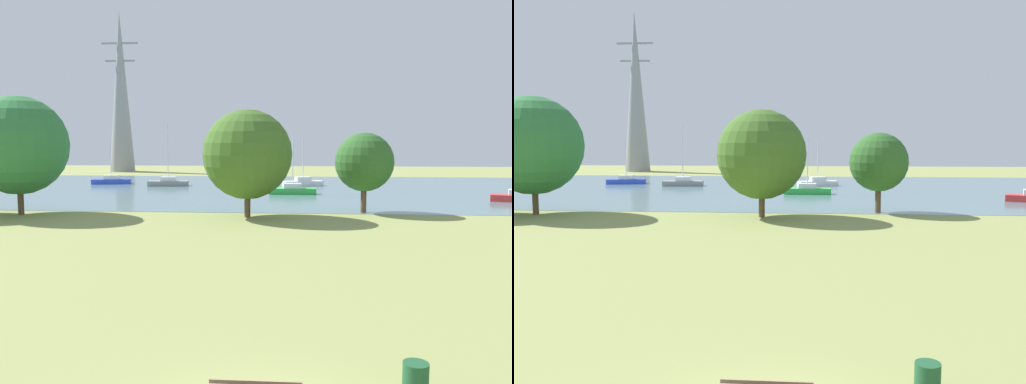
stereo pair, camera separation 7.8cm
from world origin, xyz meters
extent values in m
plane|color=#8C9351|center=(0.00, 22.00, 0.00)|extent=(160.00, 160.00, 0.00)
cylinder|color=#1E512D|center=(3.36, 1.59, 0.40)|extent=(0.56, 0.56, 0.80)
cube|color=slate|center=(0.00, 50.00, 0.01)|extent=(140.00, 40.00, 0.02)
cube|color=gray|center=(-14.67, 52.65, 0.32)|extent=(4.90, 1.88, 0.60)
cube|color=white|center=(-14.67, 52.65, 0.87)|extent=(1.88, 1.24, 0.50)
cylinder|color=silver|center=(-14.67, 52.65, 4.09)|extent=(0.10, 0.10, 6.94)
cube|color=white|center=(1.59, 53.83, 0.32)|extent=(5.03, 2.98, 0.60)
cube|color=white|center=(1.59, 53.83, 0.87)|extent=(2.06, 1.63, 0.50)
cylinder|color=silver|center=(1.59, 53.83, 3.19)|extent=(0.10, 0.10, 5.14)
cube|color=blue|center=(-22.57, 55.04, 0.32)|extent=(5.01, 2.48, 0.60)
cube|color=white|center=(-22.57, 55.04, 0.87)|extent=(1.99, 1.45, 0.50)
cylinder|color=silver|center=(-22.57, 55.04, 3.01)|extent=(0.10, 0.10, 4.77)
cube|color=green|center=(0.42, 44.23, 0.32)|extent=(4.82, 1.58, 0.60)
cube|color=white|center=(0.42, 44.23, 0.87)|extent=(1.82, 1.13, 0.50)
cylinder|color=silver|center=(0.42, 44.23, 3.34)|extent=(0.10, 0.10, 5.43)
cylinder|color=brown|center=(-19.79, 27.96, 1.30)|extent=(0.44, 0.44, 2.61)
sphere|color=#2E7139|center=(-19.79, 27.96, 5.17)|extent=(7.32, 7.32, 7.32)
cylinder|color=brown|center=(-2.73, 27.87, 1.14)|extent=(0.44, 0.44, 2.29)
sphere|color=#3E6625|center=(-2.73, 27.87, 4.54)|extent=(6.44, 6.44, 6.44)
cylinder|color=brown|center=(5.94, 30.92, 1.16)|extent=(0.44, 0.44, 2.32)
sphere|color=#2E5E26|center=(5.94, 30.92, 3.89)|extent=(4.49, 4.49, 4.49)
cone|color=gray|center=(-29.93, 81.29, 13.90)|extent=(4.40, 4.40, 27.80)
cube|color=gray|center=(-29.93, 81.29, 22.24)|extent=(6.40, 0.30, 0.30)
cube|color=gray|center=(-29.93, 81.29, 19.24)|extent=(5.20, 0.30, 0.30)
camera|label=1|loc=(0.74, -9.49, 5.59)|focal=36.77mm
camera|label=2|loc=(0.82, -9.49, 5.59)|focal=36.77mm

